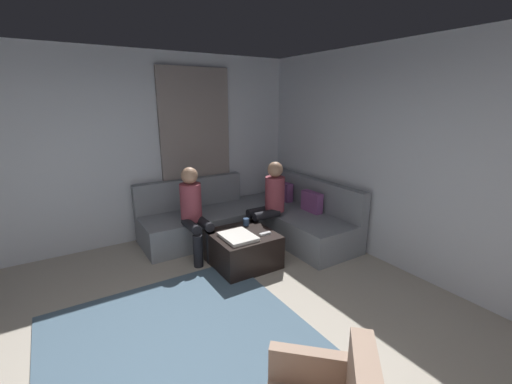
# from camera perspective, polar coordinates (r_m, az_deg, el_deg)

# --- Properties ---
(wall_back) EXTENTS (6.00, 0.12, 2.70)m
(wall_back) POSITION_cam_1_polar(r_m,az_deg,el_deg) (4.15, 28.52, 4.11)
(wall_back) COLOR silver
(wall_back) RESTS_ON ground_plane
(wall_left) EXTENTS (0.12, 6.00, 2.70)m
(wall_left) POSITION_cam_1_polar(r_m,az_deg,el_deg) (5.01, -24.62, 6.27)
(wall_left) COLOR silver
(wall_left) RESTS_ON ground_plane
(curtain_panel) EXTENTS (0.06, 1.10, 2.50)m
(curtain_panel) POSITION_cam_1_polar(r_m,az_deg,el_deg) (5.26, -10.17, 6.70)
(curtain_panel) COLOR gray
(curtain_panel) RESTS_ON ground_plane
(area_rug) EXTENTS (2.60, 2.20, 0.01)m
(area_rug) POSITION_cam_1_polar(r_m,az_deg,el_deg) (3.08, -11.23, -26.18)
(area_rug) COLOR slate
(area_rug) RESTS_ON ground_plane
(sectional_couch) EXTENTS (2.10, 2.55, 0.87)m
(sectional_couch) POSITION_cam_1_polar(r_m,az_deg,el_deg) (5.09, -0.33, -4.63)
(sectional_couch) COLOR gray
(sectional_couch) RESTS_ON ground_plane
(ottoman) EXTENTS (0.76, 0.76, 0.42)m
(ottoman) POSITION_cam_1_polar(r_m,az_deg,el_deg) (4.29, -2.28, -9.68)
(ottoman) COLOR black
(ottoman) RESTS_ON ground_plane
(folded_blanket) EXTENTS (0.44, 0.36, 0.04)m
(folded_blanket) POSITION_cam_1_polar(r_m,az_deg,el_deg) (4.06, -3.08, -7.64)
(folded_blanket) COLOR white
(folded_blanket) RESTS_ON ottoman
(coffee_mug) EXTENTS (0.08, 0.08, 0.10)m
(coffee_mug) POSITION_cam_1_polar(r_m,az_deg,el_deg) (4.45, -1.71, -5.13)
(coffee_mug) COLOR #334C72
(coffee_mug) RESTS_ON ottoman
(game_remote) EXTENTS (0.05, 0.15, 0.02)m
(game_remote) POSITION_cam_1_polar(r_m,az_deg,el_deg) (4.16, 1.58, -7.14)
(game_remote) COLOR white
(game_remote) RESTS_ON ottoman
(person_on_couch_back) EXTENTS (0.30, 0.60, 1.20)m
(person_on_couch_back) POSITION_cam_1_polar(r_m,az_deg,el_deg) (4.75, 2.27, -1.36)
(person_on_couch_back) COLOR black
(person_on_couch_back) RESTS_ON ground_plane
(person_on_couch_side) EXTENTS (0.60, 0.30, 1.20)m
(person_on_couch_side) POSITION_cam_1_polar(r_m,az_deg,el_deg) (4.42, -10.60, -2.93)
(person_on_couch_side) COLOR black
(person_on_couch_side) RESTS_ON ground_plane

